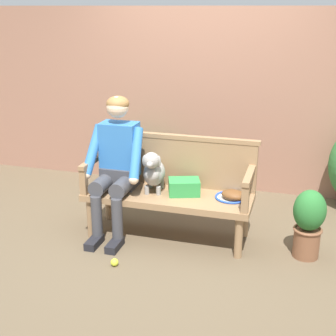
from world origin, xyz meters
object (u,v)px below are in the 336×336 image
dog_on_bench (154,171)px  sports_bag (184,187)px  baseball_glove (233,195)px  tennis_racket (232,196)px  tennis_ball (115,262)px  person_seated (117,161)px  garden_bench (168,199)px  potted_plant (309,221)px

dog_on_bench → sports_bag: size_ratio=1.50×
dog_on_bench → baseball_glove: bearing=2.3°
tennis_racket → tennis_ball: tennis_racket is taller
person_seated → tennis_ball: size_ratio=19.78×
tennis_racket → person_seated: bearing=-174.6°
person_seated → tennis_ball: 0.95m
dog_on_bench → baseball_glove: dog_on_bench is taller
person_seated → garden_bench: bearing=2.0°
dog_on_bench → sports_bag: 0.31m
garden_bench → person_seated: (-0.49, -0.02, 0.33)m
person_seated → dog_on_bench: (0.36, 0.01, -0.07)m
tennis_ball → baseball_glove: bearing=37.5°
person_seated → tennis_racket: person_seated is taller
dog_on_bench → baseball_glove: size_ratio=1.90×
person_seated → tennis_ball: person_seated is taller
person_seated → sports_bag: bearing=4.6°
person_seated → baseball_glove: 1.11m
tennis_racket → sports_bag: 0.44m
sports_bag → baseball_glove: bearing=-0.9°
dog_on_bench → potted_plant: dog_on_bench is taller
sports_bag → tennis_ball: bearing=-121.9°
dog_on_bench → tennis_ball: dog_on_bench is taller
person_seated → baseball_glove: size_ratio=5.93×
person_seated → dog_on_bench: person_seated is taller
garden_bench → dog_on_bench: 0.30m
dog_on_bench → potted_plant: 1.43m
baseball_glove → dog_on_bench: bearing=-161.2°
dog_on_bench → sports_bag: (0.28, 0.04, -0.14)m
person_seated → potted_plant: 1.79m
sports_bag → potted_plant: (1.11, -0.06, -0.17)m
potted_plant → dog_on_bench: bearing=179.1°
tennis_ball → dog_on_bench: bearing=77.4°
tennis_ball → sports_bag: bearing=58.1°
person_seated → baseball_glove: (1.09, 0.04, -0.23)m
garden_bench → tennis_ball: 0.78m
person_seated → tennis_racket: (1.07, 0.10, -0.26)m
person_seated → potted_plant: (1.75, -0.01, -0.37)m
sports_bag → tennis_ball: 0.93m
garden_bench → tennis_ball: garden_bench is taller
garden_bench → person_seated: size_ratio=1.18×
tennis_ball → potted_plant: (1.54, 0.62, 0.30)m
baseball_glove → tennis_ball: size_ratio=3.33×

